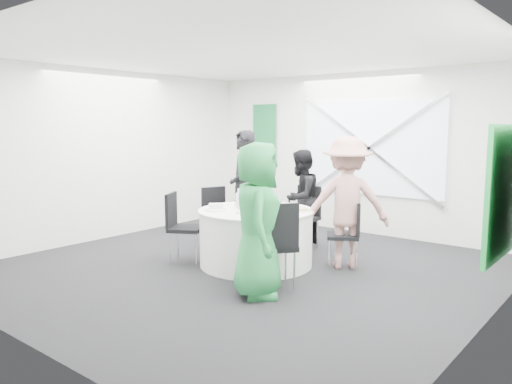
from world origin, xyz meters
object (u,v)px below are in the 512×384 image
Objects in this scene: chair_front_right at (276,239)px; chair_back_right at (349,230)px; banquet_table at (256,237)px; chair_back_left at (217,212)px; clear_water_bottle at (239,201)px; person_woman_green at (258,220)px; chair_back at (305,212)px; green_water_bottle at (270,201)px; person_man_back at (301,198)px; person_woman_pink at (347,203)px; chair_front_left at (180,222)px; person_man_back_left at (243,188)px.

chair_back_right is at bearing -148.66° from chair_front_right.
chair_back_left reaches higher than banquet_table.
chair_front_right is at bearing -29.30° from clear_water_bottle.
chair_back is at bearing -19.24° from person_woman_green.
banquet_table is 4.92× the size of green_water_bottle.
banquet_table is 1.51× the size of chair_front_right.
banquet_table is at bearing -90.00° from chair_back.
person_woman_pink is at bearing 55.42° from person_man_back.
chair_front_left is 3.44× the size of clear_water_bottle.
person_woman_green is at bearing 48.95° from person_woman_pink.
chair_back_right is 1.11m from green_water_bottle.
green_water_bottle is (-0.70, 0.82, 0.28)m from chair_front_right.
banquet_table is 5.58× the size of clear_water_bottle.
person_woman_pink is at bearing -88.22° from chair_front_left.
person_woman_pink reaches higher than person_woman_green.
chair_back is at bearing -116.08° from chair_front_right.
person_woman_pink is 5.50× the size of green_water_bottle.
banquet_table is 1.25m from chair_back.
chair_back is 3.02× the size of green_water_bottle.
person_woman_green is (1.64, -1.70, -0.05)m from person_man_back_left.
chair_back reaches higher than banquet_table.
person_man_back_left is at bearing -124.19° from chair_back_right.
chair_back is at bearing 60.71° from person_man_back.
chair_back is 1.39m from clear_water_bottle.
clear_water_bottle is at bearing 10.18° from person_woman_green.
green_water_bottle is at bearing -83.23° from chair_back_left.
person_woman_pink reaches higher than chair_back_right.
person_man_back is 1.23m from green_water_bottle.
banquet_table is 1.30m from person_woman_pink.
chair_back_right is 0.36m from person_woman_pink.
chair_back is at bearing -62.80° from person_woman_pink.
chair_back_left is 0.54× the size of person_woman_green.
chair_back_left is at bearing -54.31° from person_man_back.
person_man_back is at bearing -17.10° from person_woman_green.
chair_back_right is 2.81× the size of green_water_bottle.
person_man_back_left is 1.05m from clear_water_bottle.
chair_front_left is 2.00m from person_man_back.
clear_water_bottle is (-0.20, -1.34, 0.31)m from chair_back.
banquet_table is at bearing 0.00° from person_man_back_left.
chair_back_left is at bearing -115.25° from chair_back_right.
person_man_back reaches higher than clear_water_bottle.
chair_back_right is at bearing 55.61° from person_man_back.
chair_back_right reaches higher than banquet_table.
chair_back is 0.56× the size of person_woman_green.
chair_back_right is at bearing 121.85° from person_woman_pink.
clear_water_bottle reaches higher than chair_front_left.
chair_back_left is (-1.11, 0.41, 0.17)m from banquet_table.
chair_back is 0.55× the size of person_woman_pink.
chair_back is 1.03× the size of chair_back_left.
banquet_table is 0.91× the size of person_woman_green.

